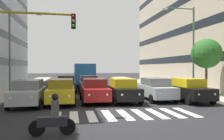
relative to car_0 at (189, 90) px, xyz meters
name	(u,v)px	position (x,y,z in m)	size (l,w,h in m)	color
ground_plane	(125,115)	(5.82, 3.66, -0.89)	(180.00, 180.00, 0.00)	#262628
building_left_block_0	(201,8)	(-8.94, -12.86, 9.84)	(8.14, 29.99, 21.45)	beige
crosswalk_markings	(125,115)	(5.82, 3.66, -0.88)	(7.65, 2.80, 0.01)	silver
car_0	(189,90)	(0.00, 0.00, 0.00)	(2.02, 4.44, 1.72)	black
car_1	(156,89)	(2.19, -1.10, 0.00)	(2.02, 4.44, 1.72)	#B2B7BC
car_2	(123,90)	(4.90, -0.75, 0.00)	(2.02, 4.44, 1.72)	black
car_3	(94,90)	(6.98, -0.96, 0.00)	(2.02, 4.44, 1.72)	maroon
car_4	(61,91)	(9.35, -0.68, 0.00)	(2.02, 4.44, 1.72)	gold
car_5	(28,92)	(11.45, -0.22, 0.00)	(2.02, 4.44, 1.72)	#B2B7BC
car_row2_0	(89,84)	(6.92, -7.13, 0.00)	(2.02, 4.44, 1.72)	#474C51
car_row2_1	(67,83)	(9.13, -8.26, 0.00)	(2.02, 4.44, 1.72)	#474C51
bus_behind_traffic	(83,72)	(6.98, -16.34, 0.97)	(2.78, 10.50, 3.00)	#286BAD
motorcycle_with_rider	(53,118)	(9.32, 6.76, -0.24)	(1.70, 0.37, 1.57)	black
traffic_light_gantry	(12,44)	(11.57, 3.44, 2.83)	(4.55, 0.36, 5.50)	#AD991E
street_lamp_left	(189,41)	(-1.76, -3.22, 4.01)	(3.08, 0.28, 7.81)	#4C6B56
street_lamp_right	(15,43)	(13.43, -5.22, 3.73)	(2.83, 0.28, 7.34)	#4C6B56
street_tree_1	(206,54)	(-3.06, -2.50, 2.88)	(2.61, 2.61, 4.93)	#513823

